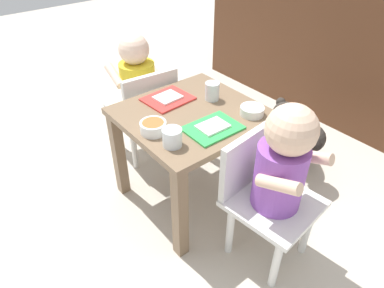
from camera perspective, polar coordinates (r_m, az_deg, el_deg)
ground_plane at (r=1.61m, az=0.00°, el=-8.15°), size 7.00×7.00×0.00m
kitchen_cabinet_back at (r=2.18m, az=25.27°, el=15.18°), size 1.94×0.34×0.92m
dining_table at (r=1.39m, az=0.00°, el=2.26°), size 0.50×0.52×0.44m
seated_child_left at (r=1.67m, az=-8.65°, el=9.54°), size 0.30×0.30×0.62m
seated_child_right at (r=1.14m, az=13.96°, el=-3.99°), size 0.31×0.31×0.64m
dog at (r=1.75m, az=16.54°, el=2.67°), size 0.42×0.30×0.30m
food_tray_left at (r=1.43m, az=-4.00°, el=7.46°), size 0.17×0.19×0.02m
food_tray_right at (r=1.24m, az=3.41°, el=2.69°), size 0.15×0.20×0.02m
water_cup_left at (r=1.42m, az=3.32°, el=8.46°), size 0.06×0.06×0.07m
water_cup_right at (r=1.15m, az=-3.27°, el=0.92°), size 0.07×0.07×0.06m
cereal_bowl_right_side at (r=1.22m, az=-6.38°, el=2.81°), size 0.09×0.09×0.04m
cereal_bowl_left_side at (r=1.34m, az=9.84°, el=5.47°), size 0.09×0.09×0.03m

